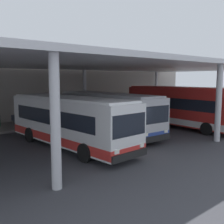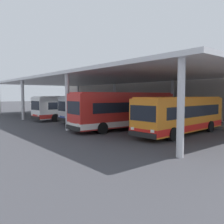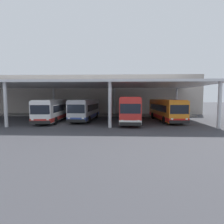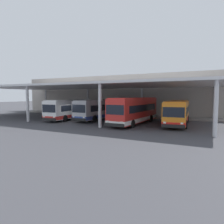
# 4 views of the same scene
# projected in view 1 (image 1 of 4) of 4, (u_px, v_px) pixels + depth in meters

# --- Properties ---
(ground_plane) EXTENTS (200.00, 200.00, 0.00)m
(ground_plane) POSITION_uv_depth(u_px,v_px,m) (127.00, 149.00, 16.28)
(ground_plane) COLOR #3D3D42
(platform_kerb) EXTENTS (42.00, 4.50, 0.18)m
(platform_kerb) POSITION_uv_depth(u_px,v_px,m) (42.00, 123.00, 25.16)
(platform_kerb) COLOR gray
(platform_kerb) RESTS_ON ground
(station_building_facade) EXTENTS (48.00, 1.60, 8.08)m
(station_building_facade) POSITION_uv_depth(u_px,v_px,m) (26.00, 81.00, 27.13)
(station_building_facade) COLOR #ADA399
(station_building_facade) RESTS_ON ground
(canopy_shelter) EXTENTS (40.00, 17.00, 5.55)m
(canopy_shelter) POSITION_uv_depth(u_px,v_px,m) (77.00, 65.00, 19.78)
(canopy_shelter) COLOR silver
(canopy_shelter) RESTS_ON ground
(bus_nearest_bay) EXTENTS (3.11, 10.65, 3.17)m
(bus_nearest_bay) POSITION_uv_depth(u_px,v_px,m) (69.00, 121.00, 16.65)
(bus_nearest_bay) COLOR white
(bus_nearest_bay) RESTS_ON ground
(bus_second_bay) EXTENTS (3.08, 10.64, 3.17)m
(bus_second_bay) POSITION_uv_depth(u_px,v_px,m) (107.00, 113.00, 20.72)
(bus_second_bay) COLOR #B7B7BC
(bus_second_bay) RESTS_ON ground
(bus_middle_bay) EXTENTS (3.18, 11.46, 3.57)m
(bus_middle_bay) POSITION_uv_depth(u_px,v_px,m) (181.00, 107.00, 23.50)
(bus_middle_bay) COLOR red
(bus_middle_bay) RESTS_ON ground
(bus_far_bay) EXTENTS (3.25, 10.68, 3.17)m
(bus_far_bay) POSITION_uv_depth(u_px,v_px,m) (198.00, 104.00, 28.18)
(bus_far_bay) COLOR orange
(bus_far_bay) RESTS_ON ground
(bench_waiting) EXTENTS (1.80, 0.45, 0.92)m
(bench_waiting) POSITION_uv_depth(u_px,v_px,m) (22.00, 119.00, 23.94)
(bench_waiting) COLOR #383D47
(bench_waiting) RESTS_ON platform_kerb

